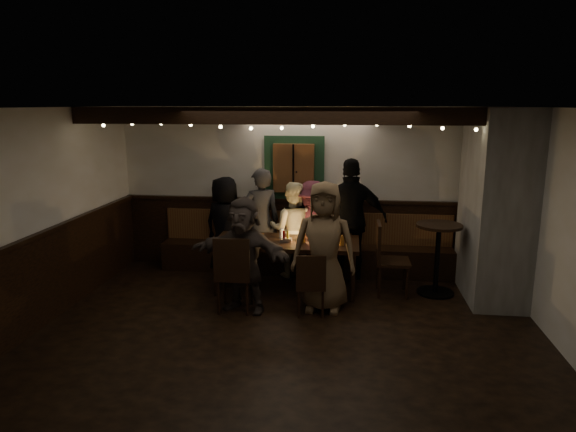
# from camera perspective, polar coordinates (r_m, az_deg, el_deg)

# --- Properties ---
(room) EXTENTS (6.02, 5.01, 2.62)m
(room) POSITION_cam_1_polar(r_m,az_deg,el_deg) (7.20, 9.84, -0.38)
(room) COLOR black
(room) RESTS_ON ground
(dining_table) EXTENTS (2.06, 0.88, 0.89)m
(dining_table) POSITION_cam_1_polar(r_m,az_deg,el_deg) (7.32, -0.20, -3.23)
(dining_table) COLOR black
(dining_table) RESTS_ON ground
(chair_near_left) EXTENTS (0.47, 0.47, 1.01)m
(chair_near_left) POSITION_cam_1_polar(r_m,az_deg,el_deg) (6.59, -6.07, -6.01)
(chair_near_left) COLOR black
(chair_near_left) RESTS_ON ground
(chair_near_right) EXTENTS (0.41, 0.41, 0.82)m
(chair_near_right) POSITION_cam_1_polar(r_m,az_deg,el_deg) (6.49, 2.53, -7.25)
(chair_near_right) COLOR black
(chair_near_right) RESTS_ON ground
(chair_end) EXTENTS (0.47, 0.47, 1.03)m
(chair_end) POSITION_cam_1_polar(r_m,az_deg,el_deg) (7.32, 10.83, -4.20)
(chair_end) COLOR black
(chair_end) RESTS_ON ground
(high_top) EXTENTS (0.63, 0.63, 1.01)m
(high_top) POSITION_cam_1_polar(r_m,az_deg,el_deg) (7.48, 16.30, -3.65)
(high_top) COLOR black
(high_top) RESTS_ON ground
(person_a) EXTENTS (0.88, 0.73, 1.54)m
(person_a) POSITION_cam_1_polar(r_m,az_deg,el_deg) (8.16, -7.00, -0.99)
(person_a) COLOR black
(person_a) RESTS_ON ground
(person_b) EXTENTS (0.72, 0.61, 1.67)m
(person_b) POSITION_cam_1_polar(r_m,az_deg,el_deg) (8.06, -3.03, -0.58)
(person_b) COLOR #333335
(person_b) RESTS_ON ground
(person_c) EXTENTS (0.73, 0.58, 1.48)m
(person_c) POSITION_cam_1_polar(r_m,az_deg,el_deg) (7.91, 0.50, -1.52)
(person_c) COLOR beige
(person_c) RESTS_ON ground
(person_d) EXTENTS (1.00, 0.61, 1.50)m
(person_d) POSITION_cam_1_polar(r_m,az_deg,el_deg) (7.93, 2.74, -1.45)
(person_d) COLOR #491D2B
(person_d) RESTS_ON ground
(person_e) EXTENTS (1.13, 0.56, 1.85)m
(person_e) POSITION_cam_1_polar(r_m,az_deg,el_deg) (7.83, 7.05, -0.38)
(person_e) COLOR black
(person_e) RESTS_ON ground
(person_f) EXTENTS (1.46, 0.83, 1.50)m
(person_f) POSITION_cam_1_polar(r_m,az_deg,el_deg) (6.61, -4.94, -4.28)
(person_f) COLOR #39302B
(person_f) RESTS_ON ground
(person_g) EXTENTS (0.86, 0.59, 1.69)m
(person_g) POSITION_cam_1_polar(r_m,az_deg,el_deg) (6.60, 4.01, -3.43)
(person_g) COLOR brown
(person_g) RESTS_ON ground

